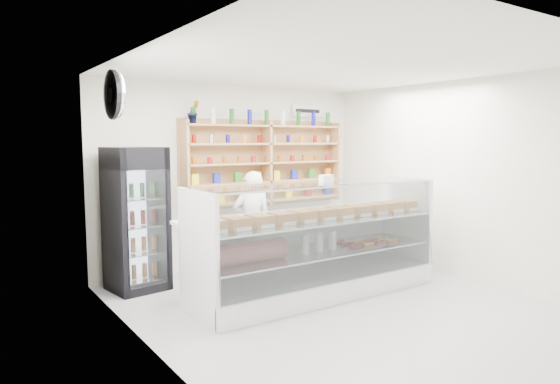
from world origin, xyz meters
TOP-DOWN VIEW (x-y plane):
  - room at (0.00, 0.00)m, footprint 5.00×5.00m
  - display_counter at (0.07, 0.53)m, footprint 3.30×0.99m
  - shop_worker at (-0.11, 1.79)m, footprint 0.65×0.53m
  - drinks_cooler at (-1.73, 2.02)m, footprint 0.76×0.74m
  - wall_shelving at (0.50, 2.34)m, footprint 2.84×0.28m
  - potted_plant at (-0.75, 2.34)m, footprint 0.20×0.16m
  - security_mirror at (-2.17, 1.20)m, footprint 0.15×0.50m
  - wall_sign at (1.40, 2.47)m, footprint 0.62×0.03m

SIDE VIEW (x-z plane):
  - display_counter at x=0.07m, z-range -0.33..1.10m
  - shop_worker at x=-0.11m, z-range 0.00..1.52m
  - drinks_cooler at x=-1.73m, z-range 0.00..1.87m
  - room at x=0.00m, z-range -1.10..3.90m
  - wall_shelving at x=0.50m, z-range 0.93..2.26m
  - potted_plant at x=-0.75m, z-range 2.20..2.53m
  - security_mirror at x=-2.17m, z-range 2.20..2.70m
  - wall_sign at x=1.40m, z-range 2.35..2.55m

